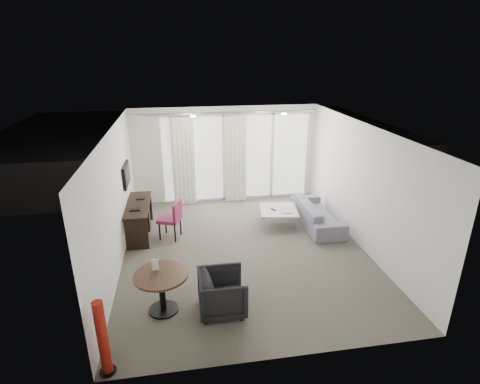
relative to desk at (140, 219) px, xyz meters
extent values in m
cube|color=#534F44|center=(2.23, -1.15, -0.37)|extent=(5.00, 6.00, 0.00)
cube|color=white|center=(2.23, -1.15, 2.23)|extent=(5.00, 6.00, 0.00)
cube|color=silver|center=(-0.27, -1.15, 0.93)|extent=(0.00, 6.00, 2.60)
cube|color=silver|center=(4.73, -1.15, 0.93)|extent=(0.00, 6.00, 2.60)
cube|color=silver|center=(2.23, -4.15, 0.93)|extent=(5.00, 0.00, 2.60)
cylinder|color=#FFE0B2|center=(1.33, 0.45, 2.22)|extent=(0.12, 0.12, 0.02)
cylinder|color=#FFE0B2|center=(3.43, 0.45, 2.22)|extent=(0.12, 0.12, 0.02)
cylinder|color=maroon|center=(-0.12, -4.00, 0.18)|extent=(0.26, 0.26, 1.11)
imported|color=black|center=(1.54, -3.01, -0.03)|extent=(0.76, 0.73, 0.68)
imported|color=slate|center=(4.18, -0.20, -0.08)|extent=(0.76, 1.95, 0.57)
cube|color=#4D4D50|center=(2.53, 3.35, -0.43)|extent=(5.60, 3.00, 0.12)
camera|label=1|loc=(0.99, -8.01, 3.62)|focal=28.00mm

